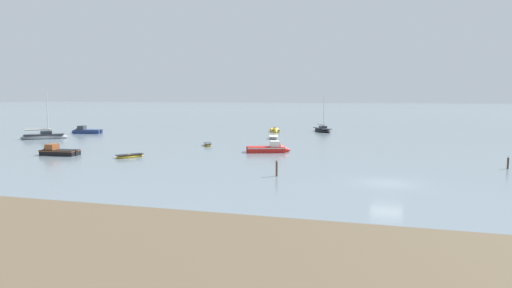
{
  "coord_description": "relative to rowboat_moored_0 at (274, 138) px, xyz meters",
  "views": [
    {
      "loc": [
        -0.61,
        -37.19,
        7.12
      ],
      "look_at": [
        -17.21,
        21.42,
        0.46
      ],
      "focal_mm": 31.12,
      "sensor_mm": 36.0,
      "label": 1
    }
  ],
  "objects": [
    {
      "name": "mooring_post_left",
      "position": [
        29.25,
        -23.55,
        0.4
      ],
      "size": [
        0.22,
        0.22,
        1.32
      ],
      "color": "#483323",
      "rests_on": "ground"
    },
    {
      "name": "rowboat_moored_4",
      "position": [
        -10.71,
        -26.6,
        -0.03
      ],
      "size": [
        2.85,
        3.36,
        0.52
      ],
      "rotation": [
        0.0,
        0.0,
        4.09
      ],
      "color": "gold",
      "rests_on": "ground"
    },
    {
      "name": "sailboat_moored_1",
      "position": [
        -36.5,
        -10.74,
        0.18
      ],
      "size": [
        7.06,
        6.09,
        8.03
      ],
      "rotation": [
        0.0,
        0.0,
        0.65
      ],
      "color": "gray",
      "rests_on": "ground"
    },
    {
      "name": "motorboat_moored_3",
      "position": [
        -20.68,
        -27.16,
        0.13
      ],
      "size": [
        5.34,
        2.11,
        1.98
      ],
      "rotation": [
        0.0,
        0.0,
        3.2
      ],
      "color": "black",
      "rests_on": "ground"
    },
    {
      "name": "mooring_post_near",
      "position": [
        8.39,
        -33.68,
        0.52
      ],
      "size": [
        0.22,
        0.22,
        1.59
      ],
      "color": "#543323",
      "rests_on": "ground"
    },
    {
      "name": "ground_plane",
      "position": [
        17.81,
        -34.31,
        -0.17
      ],
      "size": [
        800.0,
        800.0,
        0.0
      ],
      "primitive_type": "plane",
      "color": "slate"
    },
    {
      "name": "rowboat_moored_0",
      "position": [
        0.0,
        0.0,
        0.0
      ],
      "size": [
        2.39,
        4.22,
        0.63
      ],
      "rotation": [
        0.0,
        0.0,
        4.98
      ],
      "color": "gray",
      "rests_on": "ground"
    },
    {
      "name": "motorboat_moored_1",
      "position": [
        -2.88,
        13.22,
        0.04
      ],
      "size": [
        2.97,
        4.76,
        1.55
      ],
      "rotation": [
        0.0,
        0.0,
        5.05
      ],
      "color": "gold",
      "rests_on": "ground"
    },
    {
      "name": "motorboat_moored_2",
      "position": [
        -37.07,
        0.07,
        0.16
      ],
      "size": [
        6.07,
        3.24,
        2.2
      ],
      "rotation": [
        0.0,
        0.0,
        3.37
      ],
      "color": "navy",
      "rests_on": "ground"
    },
    {
      "name": "motorboat_moored_0",
      "position": [
        4.07,
        -17.35,
        0.15
      ],
      "size": [
        5.91,
        3.66,
        2.13
      ],
      "rotation": [
        0.0,
        0.0,
        0.33
      ],
      "color": "red",
      "rests_on": "ground"
    },
    {
      "name": "sailboat_moored_0",
      "position": [
        6.01,
        16.31,
        0.15
      ],
      "size": [
        4.98,
        6.71,
        7.34
      ],
      "rotation": [
        0.0,
        0.0,
        5.22
      ],
      "color": "black",
      "rests_on": "ground"
    },
    {
      "name": "rowboat_moored_2",
      "position": [
        -6.65,
        -12.71,
        -0.04
      ],
      "size": [
        2.29,
        3.31,
        0.5
      ],
      "rotation": [
        0.0,
        0.0,
        2.0
      ],
      "color": "gold",
      "rests_on": "ground"
    }
  ]
}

